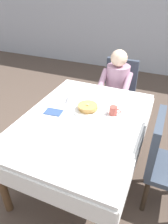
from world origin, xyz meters
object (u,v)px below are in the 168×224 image
at_px(chair_right_side, 164,159).
at_px(breakfast_stack, 88,107).
at_px(fork_left_of_plate, 70,108).
at_px(plate_breakfast, 88,110).
at_px(cup_coffee, 113,111).
at_px(syrup_pitcher, 68,99).
at_px(chair_diner, 119,89).
at_px(diner_person, 116,84).
at_px(knife_right_of_plate, 105,116).
at_px(spoon_near_edge, 79,130).
at_px(dining_table_main, 83,127).

height_order(chair_right_side, breakfast_stack, chair_right_side).
relative_size(chair_right_side, breakfast_stack, 4.71).
height_order(breakfast_stack, fork_left_of_plate, breakfast_stack).
height_order(plate_breakfast, cup_coffee, cup_coffee).
bearing_deg(chair_right_side, syrup_pitcher, -102.31).
xyz_separation_m(chair_diner, diner_person, (-0.00, -0.16, 0.14)).
xyz_separation_m(breakfast_stack, knife_right_of_plate, (0.19, -0.03, -0.04)).
xyz_separation_m(cup_coffee, spoon_near_edge, (-0.20, -0.35, -0.04)).
distance_m(dining_table_main, chair_diner, 1.18).
bearing_deg(syrup_pitcher, knife_right_of_plate, -13.01).
distance_m(knife_right_of_plate, spoon_near_edge, 0.32).
distance_m(chair_diner, diner_person, 0.21).
xyz_separation_m(cup_coffee, syrup_pitcher, (-0.50, 0.04, -0.01)).
bearing_deg(fork_left_of_plate, chair_right_side, -93.73).
bearing_deg(breakfast_stack, syrup_pitcher, 163.11).
bearing_deg(fork_left_of_plate, chair_diner, -9.58).
xyz_separation_m(knife_right_of_plate, spoon_near_edge, (-0.14, -0.29, 0.00)).
relative_size(chair_diner, plate_breakfast, 3.32).
bearing_deg(chair_diner, cup_coffee, 101.27).
distance_m(plate_breakfast, spoon_near_edge, 0.31).
distance_m(breakfast_stack, spoon_near_edge, 0.32).
height_order(plate_breakfast, fork_left_of_plate, plate_breakfast).
bearing_deg(diner_person, breakfast_stack, 86.49).
bearing_deg(syrup_pitcher, plate_breakfast, -17.97).
distance_m(chair_right_side, fork_left_of_plate, 1.00).
bearing_deg(knife_right_of_plate, dining_table_main, 119.27).
distance_m(cup_coffee, knife_right_of_plate, 0.10).
distance_m(syrup_pitcher, fork_left_of_plate, 0.13).
height_order(plate_breakfast, breakfast_stack, breakfast_stack).
relative_size(chair_right_side, spoon_near_edge, 6.20).
relative_size(cup_coffee, fork_left_of_plate, 0.63).
bearing_deg(cup_coffee, breakfast_stack, -171.32).
relative_size(fork_left_of_plate, knife_right_of_plate, 0.90).
bearing_deg(chair_diner, knife_right_of_plate, 97.45).
relative_size(chair_diner, knife_right_of_plate, 4.65).
relative_size(diner_person, plate_breakfast, 4.00).
distance_m(plate_breakfast, syrup_pitcher, 0.27).
distance_m(chair_right_side, syrup_pitcher, 1.09).
bearing_deg(cup_coffee, dining_table_main, -142.37).
height_order(syrup_pitcher, spoon_near_edge, syrup_pitcher).
relative_size(fork_left_of_plate, spoon_near_edge, 1.20).
bearing_deg(diner_person, chair_right_side, 125.58).
xyz_separation_m(diner_person, fork_left_of_plate, (-0.24, -0.89, 0.07)).
bearing_deg(knife_right_of_plate, plate_breakfast, 79.31).
bearing_deg(syrup_pitcher, spoon_near_edge, -52.02).
distance_m(fork_left_of_plate, spoon_near_edge, 0.38).
bearing_deg(cup_coffee, chair_diner, 101.27).
xyz_separation_m(cup_coffee, knife_right_of_plate, (-0.06, -0.06, -0.04)).
bearing_deg(syrup_pitcher, chair_diner, 71.89).
distance_m(dining_table_main, chair_right_side, 0.78).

